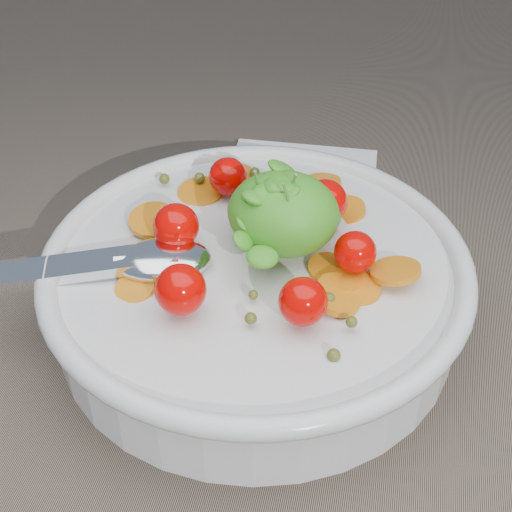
# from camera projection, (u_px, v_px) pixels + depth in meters

# --- Properties ---
(ground) EXTENTS (6.00, 6.00, 0.00)m
(ground) POSITION_uv_depth(u_px,v_px,m) (260.00, 309.00, 0.54)
(ground) COLOR #746453
(ground) RESTS_ON ground
(bowl) EXTENTS (0.32, 0.30, 0.13)m
(bowl) POSITION_uv_depth(u_px,v_px,m) (256.00, 281.00, 0.51)
(bowl) COLOR silver
(bowl) RESTS_ON ground
(napkin) EXTENTS (0.14, 0.13, 0.01)m
(napkin) POSITION_uv_depth(u_px,v_px,m) (300.00, 179.00, 0.67)
(napkin) COLOR white
(napkin) RESTS_ON ground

